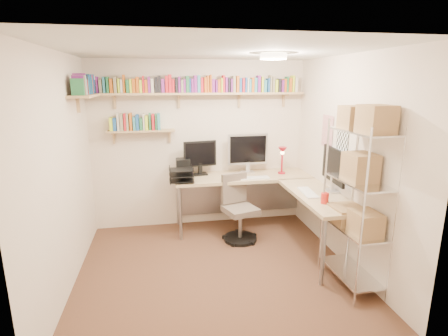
{
  "coord_description": "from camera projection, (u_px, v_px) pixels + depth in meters",
  "views": [
    {
      "loc": [
        -0.58,
        -3.72,
        2.19
      ],
      "look_at": [
        0.2,
        0.55,
        1.11
      ],
      "focal_mm": 28.0,
      "sensor_mm": 36.0,
      "label": 1
    }
  ],
  "objects": [
    {
      "name": "ground",
      "position": [
        216.0,
        269.0,
        4.18
      ],
      "size": [
        3.2,
        3.2,
        0.0
      ],
      "primitive_type": "plane",
      "color": "#462B1E",
      "rests_on": "ground"
    },
    {
      "name": "room_shell",
      "position": [
        215.0,
        142.0,
        3.81
      ],
      "size": [
        3.24,
        3.04,
        2.52
      ],
      "color": "beige",
      "rests_on": "ground"
    },
    {
      "name": "wall_shelves",
      "position": [
        170.0,
        94.0,
        4.86
      ],
      "size": [
        3.12,
        1.09,
        0.8
      ],
      "color": "tan",
      "rests_on": "ground"
    },
    {
      "name": "corner_desk",
      "position": [
        254.0,
        181.0,
        4.98
      ],
      "size": [
        2.2,
        2.1,
        1.43
      ],
      "color": "tan",
      "rests_on": "ground"
    },
    {
      "name": "office_chair",
      "position": [
        239.0,
        213.0,
        4.91
      ],
      "size": [
        0.52,
        0.52,
        0.94
      ],
      "rotation": [
        0.0,
        0.0,
        0.29
      ],
      "color": "black",
      "rests_on": "ground"
    },
    {
      "name": "wire_rack",
      "position": [
        360.0,
        177.0,
        3.59
      ],
      "size": [
        0.4,
        0.79,
        1.98
      ],
      "rotation": [
        0.0,
        0.0,
        0.03
      ],
      "color": "silver",
      "rests_on": "ground"
    }
  ]
}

